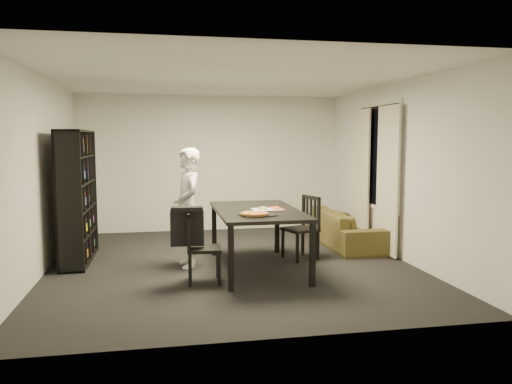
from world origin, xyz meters
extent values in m
cube|color=black|center=(0.00, 0.00, 0.00)|extent=(5.00, 5.50, 0.01)
cube|color=white|center=(0.00, 0.00, 2.60)|extent=(5.00, 5.50, 0.01)
cube|color=white|center=(0.00, 2.75, 1.30)|extent=(5.00, 0.01, 2.60)
cube|color=white|center=(0.00, -2.75, 1.30)|extent=(5.00, 0.01, 2.60)
cube|color=white|center=(-2.50, 0.00, 1.30)|extent=(0.01, 5.50, 2.60)
cube|color=white|center=(2.50, 0.00, 1.30)|extent=(0.01, 5.50, 2.60)
cube|color=black|center=(2.48, 0.60, 1.50)|extent=(0.02, 1.40, 1.60)
cube|color=white|center=(2.48, 0.60, 1.50)|extent=(0.03, 1.52, 1.72)
cube|color=beige|center=(2.40, 0.08, 1.15)|extent=(0.03, 0.70, 2.25)
cube|color=beige|center=(2.40, 1.12, 1.15)|extent=(0.03, 0.70, 2.25)
cube|color=black|center=(-2.16, 0.60, 0.95)|extent=(0.35, 1.50, 1.90)
cube|color=black|center=(0.31, -0.35, 0.80)|extent=(1.10, 1.97, 0.04)
cube|color=black|center=(-0.18, -1.28, 0.39)|extent=(0.07, 0.07, 0.78)
cube|color=black|center=(0.81, -1.28, 0.39)|extent=(0.07, 0.07, 0.78)
cube|color=black|center=(-0.18, 0.58, 0.39)|extent=(0.07, 0.07, 0.78)
cube|color=black|center=(0.81, 0.58, 0.39)|extent=(0.07, 0.07, 0.78)
cube|color=black|center=(-0.45, -0.84, 0.42)|extent=(0.43, 0.43, 0.04)
cube|color=black|center=(-0.64, -0.83, 0.66)|extent=(0.06, 0.41, 0.44)
cube|color=black|center=(-0.64, -0.83, 0.86)|extent=(0.05, 0.39, 0.05)
cube|color=black|center=(-0.29, -1.03, 0.20)|extent=(0.04, 0.04, 0.40)
cube|color=black|center=(-0.27, -0.68, 0.20)|extent=(0.04, 0.04, 0.40)
cube|color=black|center=(-0.64, -1.01, 0.20)|extent=(0.04, 0.04, 0.40)
cube|color=black|center=(-0.62, -0.66, 0.20)|extent=(0.04, 0.04, 0.40)
cube|color=black|center=(1.05, 0.11, 0.44)|extent=(0.56, 0.56, 0.04)
cube|color=black|center=(1.23, 0.18, 0.69)|extent=(0.19, 0.42, 0.46)
cube|color=black|center=(1.23, 0.18, 0.90)|extent=(0.17, 0.40, 0.05)
cube|color=black|center=(0.81, 0.22, 0.21)|extent=(0.04, 0.04, 0.42)
cube|color=black|center=(0.94, -0.13, 0.21)|extent=(0.04, 0.04, 0.42)
cube|color=black|center=(1.16, 0.35, 0.21)|extent=(0.04, 0.04, 0.42)
cube|color=black|center=(1.29, 0.00, 0.21)|extent=(0.04, 0.04, 0.42)
cube|color=black|center=(-0.66, -0.83, 0.68)|extent=(0.41, 0.10, 0.44)
cube|color=black|center=(-0.66, -0.83, 0.92)|extent=(0.40, 0.19, 0.05)
imported|color=white|center=(-0.60, -0.03, 0.83)|extent=(0.50, 0.66, 1.65)
cube|color=black|center=(0.21, -0.88, 0.83)|extent=(0.47, 0.42, 0.01)
cylinder|color=olive|center=(0.17, -0.90, 0.85)|extent=(0.35, 0.35, 0.02)
cylinder|color=gold|center=(0.17, -0.90, 0.86)|extent=(0.31, 0.31, 0.01)
cube|color=white|center=(0.45, -0.39, 0.83)|extent=(0.44, 0.35, 0.01)
imported|color=#453B1B|center=(2.07, 0.90, 0.29)|extent=(0.79, 2.01, 0.59)
camera|label=1|loc=(-0.95, -6.92, 1.77)|focal=35.00mm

